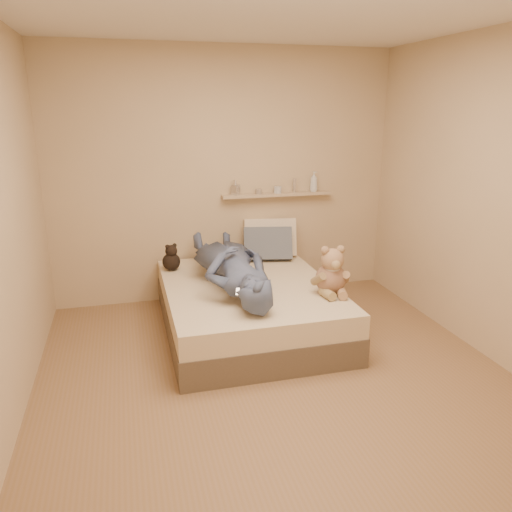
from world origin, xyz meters
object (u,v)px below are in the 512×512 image
object	(u,v)px
bed	(248,307)
dark_plush	(171,259)
game_console	(246,292)
teddy_bear	(332,274)
pillow_grey	(268,244)
wall_shelf	(277,194)
person	(231,265)
pillow_cream	(270,238)

from	to	relation	value
bed	dark_plush	bearing A→B (deg)	137.11
game_console	teddy_bear	bearing A→B (deg)	9.01
pillow_grey	game_console	bearing A→B (deg)	-113.65
wall_shelf	teddy_bear	bearing A→B (deg)	-86.45
person	bed	bearing A→B (deg)	176.88
pillow_cream	person	distance (m)	1.03
teddy_bear	person	world-z (taller)	teddy_bear
dark_plush	wall_shelf	size ratio (longest dim) A/B	0.23
pillow_grey	wall_shelf	distance (m)	0.55
dark_plush	teddy_bear	bearing A→B (deg)	-38.52
dark_plush	pillow_cream	size ratio (longest dim) A/B	0.49
person	game_console	bearing A→B (deg)	87.30
dark_plush	pillow_grey	xyz separation A→B (m)	(1.02, 0.10, 0.05)
bed	person	distance (m)	0.45
pillow_cream	wall_shelf	size ratio (longest dim) A/B	0.46
game_console	wall_shelf	world-z (taller)	wall_shelf
bed	teddy_bear	distance (m)	0.86
dark_plush	pillow_grey	distance (m)	1.02
bed	pillow_cream	distance (m)	1.04
game_console	person	size ratio (longest dim) A/B	0.10
bed	game_console	distance (m)	0.67
bed	pillow_cream	world-z (taller)	pillow_cream
dark_plush	wall_shelf	distance (m)	1.34
bed	game_console	xyz separation A→B (m)	(-0.15, -0.54, 0.37)
teddy_bear	dark_plush	world-z (taller)	teddy_bear
wall_shelf	pillow_cream	bearing A→B (deg)	-141.61
teddy_bear	wall_shelf	bearing A→B (deg)	93.55
bed	pillow_cream	bearing A→B (deg)	61.52
bed	dark_plush	distance (m)	0.93
pillow_cream	person	bearing A→B (deg)	-126.14
pillow_cream	pillow_grey	world-z (taller)	pillow_cream
person	pillow_grey	bearing A→B (deg)	-130.97
bed	pillow_cream	size ratio (longest dim) A/B	3.45
teddy_bear	pillow_cream	distance (m)	1.26
wall_shelf	pillow_grey	bearing A→B (deg)	-126.77
pillow_grey	dark_plush	bearing A→B (deg)	-174.22
dark_plush	wall_shelf	xyz separation A→B (m)	(1.18, 0.32, 0.53)
dark_plush	person	size ratio (longest dim) A/B	0.16
pillow_grey	person	xyz separation A→B (m)	(-0.54, -0.69, 0.03)
person	wall_shelf	bearing A→B (deg)	-130.64
game_console	pillow_cream	size ratio (longest dim) A/B	0.31
game_console	wall_shelf	xyz separation A→B (m)	(0.70, 1.45, 0.51)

